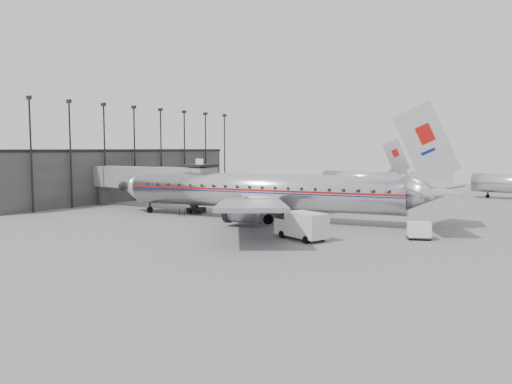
# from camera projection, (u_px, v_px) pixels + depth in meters

# --- Properties ---
(ground) EXTENTS (160.00, 160.00, 0.00)m
(ground) POSITION_uv_depth(u_px,v_px,m) (238.00, 222.00, 57.39)
(ground) COLOR slate
(ground) RESTS_ON ground
(terminal) EXTENTS (12.00, 46.00, 8.00)m
(terminal) POSITION_uv_depth(u_px,v_px,m) (108.00, 175.00, 84.00)
(terminal) COLOR #383533
(terminal) RESTS_ON ground
(apron_line) EXTENTS (60.00, 0.15, 0.01)m
(apron_line) POSITION_uv_depth(u_px,v_px,m) (287.00, 218.00, 60.73)
(apron_line) COLOR gold
(apron_line) RESTS_ON ground
(jet_bridge) EXTENTS (21.00, 6.20, 7.10)m
(jet_bridge) POSITION_uv_depth(u_px,v_px,m) (156.00, 179.00, 69.21)
(jet_bridge) COLOR slate
(jet_bridge) RESTS_ON ground
(floodlight_masts) EXTENTS (0.90, 42.25, 15.25)m
(floodlight_masts) POSITION_uv_depth(u_px,v_px,m) (148.00, 149.00, 82.55)
(floodlight_masts) COLOR black
(floodlight_masts) RESTS_ON ground
(distant_aircraft_near) EXTENTS (16.39, 3.20, 10.26)m
(distant_aircraft_near) POSITION_uv_depth(u_px,v_px,m) (361.00, 179.00, 93.07)
(distant_aircraft_near) COLOR silver
(distant_aircraft_near) RESTS_ON ground
(airliner) EXTENTS (42.00, 38.60, 13.37)m
(airliner) POSITION_uv_depth(u_px,v_px,m) (267.00, 192.00, 58.70)
(airliner) COLOR silver
(airliner) RESTS_ON ground
(service_van) EXTENTS (5.87, 3.92, 2.58)m
(service_van) POSITION_uv_depth(u_px,v_px,m) (301.00, 225.00, 46.22)
(service_van) COLOR silver
(service_van) RESTS_ON ground
(baggage_cart_navy) EXTENTS (2.37, 2.04, 1.58)m
(baggage_cart_navy) POSITION_uv_depth(u_px,v_px,m) (308.00, 228.00, 47.37)
(baggage_cart_navy) COLOR black
(baggage_cart_navy) RESTS_ON ground
(baggage_cart_white) EXTENTS (2.57, 2.33, 1.65)m
(baggage_cart_white) POSITION_uv_depth(u_px,v_px,m) (419.00, 230.00, 46.21)
(baggage_cart_white) COLOR white
(baggage_cart_white) RESTS_ON ground
(ramp_worker) EXTENTS (0.56, 0.37, 1.53)m
(ramp_worker) POSITION_uv_depth(u_px,v_px,m) (194.00, 207.00, 64.88)
(ramp_worker) COLOR yellow
(ramp_worker) RESTS_ON ground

